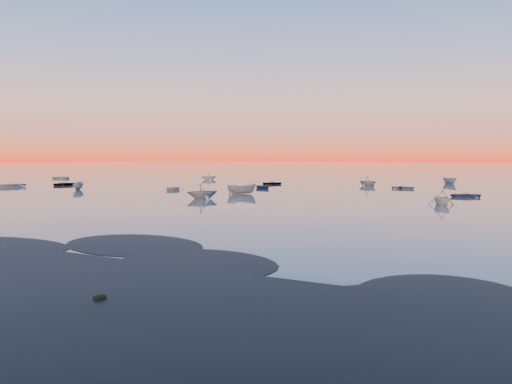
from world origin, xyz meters
The scene contains 6 objects.
ground centered at (0.00, 100.00, 0.00)m, with size 600.00×600.00×0.00m, color #6B6159.
mud_lobes centered at (0.00, -1.00, 0.01)m, with size 140.00×6.00×0.07m, color black, non-canonical shape.
moored_fleet centered at (0.00, 53.00, 0.00)m, with size 124.00×58.00×1.20m, color silver, non-canonical shape.
boat_near_left centered at (-18.07, 37.84, 0.00)m, with size 3.70×1.54×0.93m, color silver.
boat_near_center centered at (-5.54, 36.04, 0.00)m, with size 3.84×1.62×1.33m, color slate.
boat_near_right centered at (19.65, 32.77, 0.00)m, with size 3.34×1.50×1.17m, color silver.
Camera 1 is at (25.88, -21.11, 5.00)m, focal length 35.00 mm.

